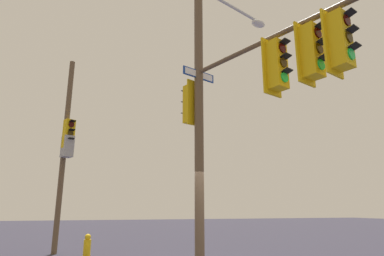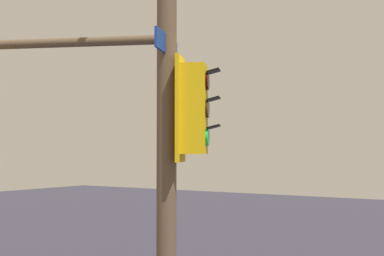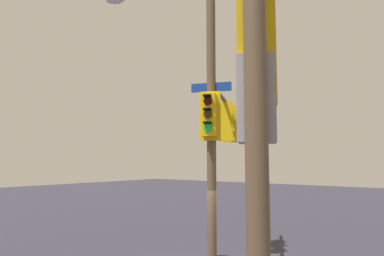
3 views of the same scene
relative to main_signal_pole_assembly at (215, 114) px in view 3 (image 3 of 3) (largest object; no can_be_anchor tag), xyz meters
The scene contains 2 objects.
main_signal_pole_assembly is the anchor object (origin of this frame).
secondary_pole_assembly 7.46m from the main_signal_pole_assembly, 143.16° to the right, with size 0.72×0.51×7.39m.
Camera 3 is at (-7.97, -5.48, 3.25)m, focal length 32.58 mm.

